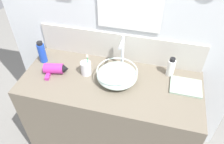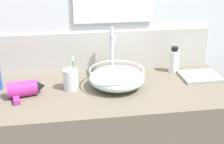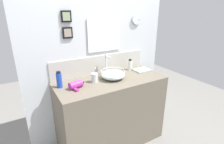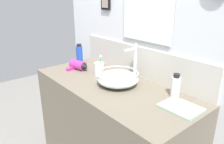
{
  "view_description": "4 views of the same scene",
  "coord_description": "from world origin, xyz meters",
  "px_view_note": "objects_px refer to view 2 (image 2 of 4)",
  "views": [
    {
      "loc": [
        0.3,
        -1.12,
        2.04
      ],
      "look_at": [
        0.01,
        0.0,
        1.01
      ],
      "focal_mm": 35.0,
      "sensor_mm": 36.0,
      "label": 1
    },
    {
      "loc": [
        -0.22,
        -1.48,
        1.62
      ],
      "look_at": [
        0.01,
        0.0,
        1.01
      ],
      "focal_mm": 50.0,
      "sensor_mm": 36.0,
      "label": 2
    },
    {
      "loc": [
        -0.98,
        -1.7,
        1.73
      ],
      "look_at": [
        0.01,
        0.0,
        1.01
      ],
      "focal_mm": 28.0,
      "sensor_mm": 36.0,
      "label": 3
    },
    {
      "loc": [
        1.15,
        -0.94,
        1.54
      ],
      "look_at": [
        0.01,
        0.0,
        1.01
      ],
      "focal_mm": 35.0,
      "sensor_mm": 36.0,
      "label": 4
    }
  ],
  "objects_px": {
    "hand_towel": "(200,76)",
    "glass_bowl_sink": "(117,78)",
    "faucet": "(112,49)",
    "hair_drier": "(25,89)",
    "toothbrush_cup": "(71,79)",
    "shampoo_bottle": "(174,60)"
  },
  "relations": [
    {
      "from": "hand_towel",
      "to": "glass_bowl_sink",
      "type": "bearing_deg",
      "value": -174.28
    },
    {
      "from": "faucet",
      "to": "hair_drier",
      "type": "bearing_deg",
      "value": -157.57
    },
    {
      "from": "faucet",
      "to": "glass_bowl_sink",
      "type": "bearing_deg",
      "value": -90.0
    },
    {
      "from": "hair_drier",
      "to": "toothbrush_cup",
      "type": "xyz_separation_m",
      "value": [
        0.23,
        0.05,
        0.02
      ]
    },
    {
      "from": "glass_bowl_sink",
      "to": "faucet",
      "type": "height_order",
      "value": "faucet"
    },
    {
      "from": "hair_drier",
      "to": "hand_towel",
      "type": "relative_size",
      "value": 0.9
    },
    {
      "from": "glass_bowl_sink",
      "to": "toothbrush_cup",
      "type": "xyz_separation_m",
      "value": [
        -0.25,
        0.01,
        0.0
      ]
    },
    {
      "from": "faucet",
      "to": "toothbrush_cup",
      "type": "height_order",
      "value": "faucet"
    },
    {
      "from": "hair_drier",
      "to": "hand_towel",
      "type": "bearing_deg",
      "value": 4.98
    },
    {
      "from": "hand_towel",
      "to": "toothbrush_cup",
      "type": "bearing_deg",
      "value": -177.24
    },
    {
      "from": "shampoo_bottle",
      "to": "toothbrush_cup",
      "type": "bearing_deg",
      "value": -166.36
    },
    {
      "from": "hair_drier",
      "to": "toothbrush_cup",
      "type": "height_order",
      "value": "toothbrush_cup"
    },
    {
      "from": "hair_drier",
      "to": "shampoo_bottle",
      "type": "height_order",
      "value": "shampoo_bottle"
    },
    {
      "from": "hair_drier",
      "to": "toothbrush_cup",
      "type": "distance_m",
      "value": 0.24
    },
    {
      "from": "glass_bowl_sink",
      "to": "toothbrush_cup",
      "type": "height_order",
      "value": "toothbrush_cup"
    },
    {
      "from": "hand_towel",
      "to": "faucet",
      "type": "bearing_deg",
      "value": 167.38
    },
    {
      "from": "hair_drier",
      "to": "shampoo_bottle",
      "type": "xyz_separation_m",
      "value": [
        0.85,
        0.2,
        0.03
      ]
    },
    {
      "from": "glass_bowl_sink",
      "to": "toothbrush_cup",
      "type": "bearing_deg",
      "value": 176.68
    },
    {
      "from": "glass_bowl_sink",
      "to": "hand_towel",
      "type": "height_order",
      "value": "glass_bowl_sink"
    },
    {
      "from": "shampoo_bottle",
      "to": "hand_towel",
      "type": "bearing_deg",
      "value": -43.08
    },
    {
      "from": "faucet",
      "to": "shampoo_bottle",
      "type": "xyz_separation_m",
      "value": [
        0.38,
        0.0,
        -0.09
      ]
    },
    {
      "from": "faucet",
      "to": "shampoo_bottle",
      "type": "relative_size",
      "value": 1.83
    }
  ]
}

